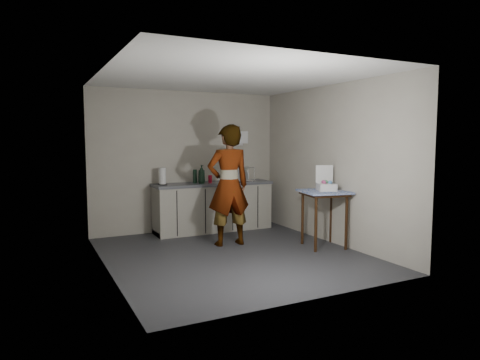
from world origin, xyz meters
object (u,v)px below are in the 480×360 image
standing_man (229,185)px  soap_bottle (202,174)px  soda_can (210,179)px  paper_towel (163,177)px  dish_rack (243,178)px  kitchen_counter (213,208)px  dark_bottle (195,176)px  side_table (324,198)px  bakery_box (326,185)px

standing_man → soap_bottle: size_ratio=5.79×
soda_can → paper_towel: bearing=-178.6°
soap_bottle → dish_rack: soap_bottle is taller
kitchen_counter → soap_bottle: soap_bottle is taller
kitchen_counter → soap_bottle: 0.70m
kitchen_counter → standing_man: standing_man is taller
dish_rack → dark_bottle: bearing=178.0°
soda_can → dish_rack: 0.66m
kitchen_counter → dark_bottle: 0.70m
side_table → soda_can: (-1.15, 1.94, 0.19)m
dark_bottle → paper_towel: size_ratio=0.83×
dark_bottle → standing_man: bearing=-82.4°
kitchen_counter → standing_man: (-0.20, -1.12, 0.55)m
soda_can → standing_man: bearing=-97.6°
kitchen_counter → paper_towel: bearing=-179.8°
dark_bottle → bakery_box: 2.43m
side_table → standing_man: 1.54m
soda_can → dark_bottle: bearing=-177.8°
dark_bottle → paper_towel: 0.61m
standing_man → soda_can: bearing=-94.7°
bakery_box → dark_bottle: bearing=150.8°
soda_can → paper_towel: 0.92m
kitchen_counter → standing_man: bearing=-100.1°
standing_man → paper_towel: size_ratio=6.43×
paper_towel → bakery_box: bakery_box is taller
side_table → soda_can: 2.26m
soda_can → side_table: bearing=-59.4°
soap_bottle → bakery_box: (1.40, -1.83, -0.09)m
soap_bottle → soda_can: bearing=24.7°
soda_can → dish_rack: bearing=-3.9°
dark_bottle → paper_towel: paper_towel is taller
soap_bottle → paper_towel: bearing=174.2°
soda_can → dish_rack: (0.66, -0.05, -0.01)m
soda_can → dark_bottle: 0.31m
soda_can → paper_towel: size_ratio=0.45×
kitchen_counter → soda_can: soda_can is taller
dark_bottle → dish_rack: 0.97m
kitchen_counter → paper_towel: paper_towel is taller
bakery_box → kitchen_counter: bearing=143.8°
kitchen_counter → dark_bottle: (-0.35, 0.01, 0.61)m
soap_bottle → paper_towel: (-0.71, 0.07, -0.02)m
standing_man → dish_rack: bearing=-123.8°
standing_man → side_table: bearing=151.3°
soda_can → kitchen_counter: bearing=-22.1°
standing_man → soap_bottle: bearing=-84.2°
bakery_box → paper_towel: bearing=160.7°
paper_towel → soda_can: bearing=1.4°
standing_man → paper_towel: (-0.76, 1.12, 0.08)m
soap_bottle → soda_can: 0.25m
standing_man → paper_towel: standing_man is taller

